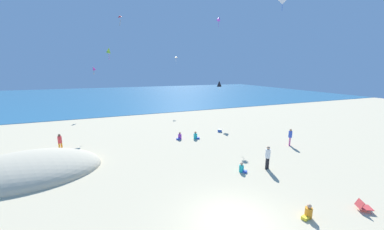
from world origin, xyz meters
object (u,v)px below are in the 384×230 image
(person_6, at_px, (268,156))
(kite_lime, at_px, (109,50))
(kite_black, at_px, (219,84))
(person_4, at_px, (290,136))
(cooler_box, at_px, (220,131))
(person_0, at_px, (308,213))
(beach_chair_mid_beach, at_px, (79,169))
(kite_magenta, at_px, (94,68))
(person_2, at_px, (180,137))
(kite_purple, at_px, (219,19))
(kite_red, at_px, (119,16))
(kite_orange, at_px, (176,57))
(person_1, at_px, (60,142))
(person_3, at_px, (242,169))
(person_5, at_px, (196,136))
(beach_chair_near_camera, at_px, (363,206))

(person_6, bearing_deg, kite_lime, -169.03)
(kite_black, bearing_deg, person_4, -81.57)
(cooler_box, relative_size, person_4, 0.34)
(person_0, distance_m, person_6, 5.46)
(beach_chair_mid_beach, xyz_separation_m, kite_magenta, (0.97, 23.35, 6.98))
(person_2, xyz_separation_m, kite_lime, (-5.83, 10.60, 9.17))
(beach_chair_mid_beach, distance_m, kite_purple, 25.03)
(person_0, height_order, kite_red, kite_red)
(person_4, relative_size, kite_orange, 1.47)
(person_1, bearing_deg, kite_magenta, 144.82)
(person_6, distance_m, kite_orange, 28.54)
(beach_chair_mid_beach, xyz_separation_m, person_2, (8.93, 4.63, 0.01))
(person_1, xyz_separation_m, kite_lime, (4.91, 10.11, 8.52))
(person_2, distance_m, kite_red, 19.38)
(person_0, height_order, person_3, person_0)
(person_0, xyz_separation_m, person_6, (1.89, 5.07, 0.72))
(kite_lime, bearing_deg, person_6, -64.56)
(person_4, distance_m, kite_red, 26.33)
(kite_magenta, height_order, kite_black, kite_magenta)
(cooler_box, distance_m, person_2, 5.25)
(beach_chair_mid_beach, relative_size, person_2, 1.16)
(person_5, bearing_deg, person_3, -66.77)
(person_5, height_order, kite_red, kite_red)
(cooler_box, xyz_separation_m, person_6, (-1.67, -9.88, 0.84))
(person_3, bearing_deg, kite_lime, 158.40)
(person_0, bearing_deg, person_3, -99.08)
(beach_chair_near_camera, relative_size, kite_magenta, 0.62)
(beach_chair_near_camera, relative_size, person_1, 0.52)
(person_6, relative_size, kite_orange, 1.55)
(person_1, distance_m, kite_black, 19.12)
(person_1, bearing_deg, beach_chair_near_camera, 18.88)
(beach_chair_near_camera, bearing_deg, person_5, 132.76)
(person_2, distance_m, kite_purple, 17.54)
(beach_chair_near_camera, xyz_separation_m, cooler_box, (0.49, 15.58, -0.10))
(beach_chair_near_camera, height_order, kite_red, kite_red)
(beach_chair_near_camera, bearing_deg, kite_magenta, 141.10)
(kite_red, bearing_deg, person_1, -118.32)
(person_4, distance_m, kite_purple, 18.47)
(beach_chair_mid_beach, bearing_deg, kite_black, 80.99)
(person_1, height_order, kite_purple, kite_purple)
(person_4, distance_m, kite_black, 11.79)
(beach_chair_near_camera, relative_size, person_2, 1.13)
(person_6, relative_size, kite_red, 1.23)
(person_0, height_order, person_6, person_6)
(person_0, distance_m, person_1, 19.14)
(person_1, relative_size, person_5, 2.04)
(person_2, bearing_deg, kite_magenta, -96.19)
(person_5, height_order, kite_lime, kite_lime)
(person_5, distance_m, kite_lime, 16.22)
(person_2, distance_m, kite_black, 10.18)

